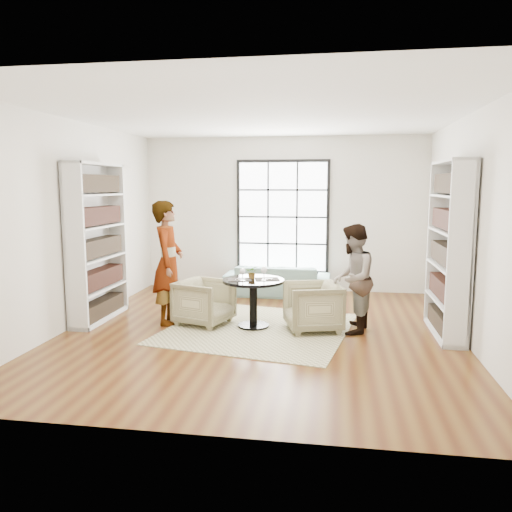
% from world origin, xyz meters
% --- Properties ---
extents(ground, '(6.00, 6.00, 0.00)m').
position_xyz_m(ground, '(0.00, 0.00, 0.00)').
color(ground, brown).
extents(room_shell, '(6.00, 6.01, 6.00)m').
position_xyz_m(room_shell, '(0.00, 0.54, 1.26)').
color(room_shell, silver).
rests_on(room_shell, ground).
extents(rug, '(2.91, 2.91, 0.01)m').
position_xyz_m(rug, '(-0.05, 0.15, 0.01)').
color(rug, '#BFBA8F').
rests_on(rug, ground).
extents(pedestal_table, '(0.89, 0.89, 0.71)m').
position_xyz_m(pedestal_table, '(-0.13, 0.22, 0.52)').
color(pedestal_table, black).
rests_on(pedestal_table, ground).
extents(sofa, '(1.97, 0.77, 0.57)m').
position_xyz_m(sofa, '(-0.04, 2.45, 0.29)').
color(sofa, slate).
rests_on(sofa, ground).
extents(armchair_left, '(0.92, 0.91, 0.67)m').
position_xyz_m(armchair_left, '(-0.88, 0.27, 0.34)').
color(armchair_left, tan).
rests_on(armchair_left, ground).
extents(armchair_right, '(0.94, 0.92, 0.69)m').
position_xyz_m(armchair_right, '(0.73, 0.20, 0.35)').
color(armchair_right, tan).
rests_on(armchair_right, ground).
extents(person_left, '(0.52, 0.72, 1.84)m').
position_xyz_m(person_left, '(-1.43, 0.27, 0.92)').
color(person_left, gray).
rests_on(person_left, ground).
extents(person_right, '(0.70, 0.84, 1.53)m').
position_xyz_m(person_right, '(1.28, 0.20, 0.77)').
color(person_right, gray).
rests_on(person_right, ground).
extents(placemat_left, '(0.39, 0.34, 0.01)m').
position_xyz_m(placemat_left, '(-0.32, 0.15, 0.72)').
color(placemat_left, '#292523').
rests_on(placemat_left, pedestal_table).
extents(placemat_right, '(0.39, 0.34, 0.01)m').
position_xyz_m(placemat_right, '(0.06, 0.25, 0.72)').
color(placemat_right, '#292523').
rests_on(placemat_right, pedestal_table).
extents(cutlery_left, '(0.19, 0.25, 0.01)m').
position_xyz_m(cutlery_left, '(-0.32, 0.15, 0.72)').
color(cutlery_left, silver).
rests_on(cutlery_left, placemat_left).
extents(cutlery_right, '(0.19, 0.25, 0.01)m').
position_xyz_m(cutlery_right, '(0.06, 0.25, 0.72)').
color(cutlery_right, silver).
rests_on(cutlery_right, placemat_right).
extents(wine_glass_left, '(0.08, 0.08, 0.19)m').
position_xyz_m(wine_glass_left, '(-0.26, 0.08, 0.85)').
color(wine_glass_left, silver).
rests_on(wine_glass_left, pedestal_table).
extents(wine_glass_right, '(0.09, 0.09, 0.20)m').
position_xyz_m(wine_glass_right, '(0.03, 0.15, 0.86)').
color(wine_glass_right, silver).
rests_on(wine_glass_right, pedestal_table).
extents(flower_centerpiece, '(0.18, 0.15, 0.19)m').
position_xyz_m(flower_centerpiece, '(-0.16, 0.28, 0.81)').
color(flower_centerpiece, gray).
rests_on(flower_centerpiece, pedestal_table).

